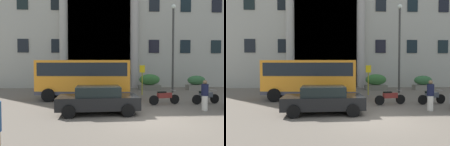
% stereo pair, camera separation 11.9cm
% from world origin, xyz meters
% --- Properties ---
extents(ground_plane, '(80.00, 64.00, 0.12)m').
position_xyz_m(ground_plane, '(0.00, 0.00, -0.06)').
color(ground_plane, '#645B50').
extents(office_building_facade, '(35.79, 9.68, 20.89)m').
position_xyz_m(office_building_facade, '(-0.01, 17.48, 10.44)').
color(office_building_facade, '#A8A699').
rests_on(office_building_facade, ground_plane).
extents(orange_minibus, '(6.57, 2.89, 2.80)m').
position_xyz_m(orange_minibus, '(-3.51, 5.50, 1.67)').
color(orange_minibus, orange).
rests_on(orange_minibus, ground_plane).
extents(bus_stop_sign, '(0.44, 0.08, 2.46)m').
position_xyz_m(bus_stop_sign, '(1.09, 7.41, 1.53)').
color(bus_stop_sign, '#9C961A').
rests_on(bus_stop_sign, ground_plane).
extents(hedge_planter_entrance_right, '(1.61, 0.73, 1.53)m').
position_xyz_m(hedge_planter_entrance_right, '(-4.12, 10.49, 0.74)').
color(hedge_planter_entrance_right, '#6B665B').
rests_on(hedge_planter_entrance_right, ground_plane).
extents(hedge_planter_entrance_left, '(2.20, 0.84, 1.58)m').
position_xyz_m(hedge_planter_entrance_left, '(2.55, 10.76, 0.77)').
color(hedge_planter_entrance_left, '#666558').
rests_on(hedge_planter_entrance_left, ground_plane).
extents(hedge_planter_west, '(1.89, 0.95, 1.44)m').
position_xyz_m(hedge_planter_west, '(7.27, 10.51, 0.70)').
color(hedge_planter_west, gray).
rests_on(hedge_planter_west, ground_plane).
extents(white_taxi_kerbside, '(4.12, 2.10, 1.38)m').
position_xyz_m(white_taxi_kerbside, '(-2.46, 1.27, 0.71)').
color(white_taxi_kerbside, black).
rests_on(white_taxi_kerbside, ground_plane).
extents(motorcycle_far_end, '(1.91, 0.62, 0.89)m').
position_xyz_m(motorcycle_far_end, '(4.28, 3.33, 0.45)').
color(motorcycle_far_end, black).
rests_on(motorcycle_far_end, ground_plane).
extents(scooter_by_planter, '(2.01, 0.64, 0.89)m').
position_xyz_m(scooter_by_planter, '(1.59, 3.27, 0.46)').
color(scooter_by_planter, black).
rests_on(scooter_by_planter, ground_plane).
extents(motorcycle_near_kerb, '(2.00, 0.55, 0.89)m').
position_xyz_m(motorcycle_near_kerb, '(-2.53, 3.09, 0.46)').
color(motorcycle_near_kerb, black).
rests_on(motorcycle_near_kerb, ground_plane).
extents(pedestrian_woman_with_bag, '(0.36, 0.36, 1.65)m').
position_xyz_m(pedestrian_woman_with_bag, '(3.28, 1.57, 0.83)').
color(pedestrian_woman_with_bag, beige).
rests_on(pedestrian_woman_with_bag, ground_plane).
extents(lamppost_plaza_centre, '(0.40, 0.40, 7.90)m').
position_xyz_m(lamppost_plaza_centre, '(4.14, 8.63, 4.58)').
color(lamppost_plaza_centre, '#3A3936').
rests_on(lamppost_plaza_centre, ground_plane).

